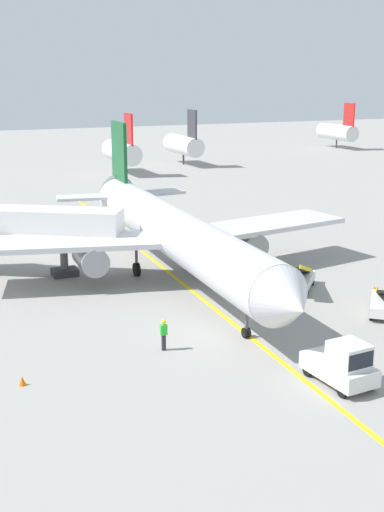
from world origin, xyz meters
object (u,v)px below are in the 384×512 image
baggage_tug_near_wing (255,258)px  safety_cone_wingtip_left (22,381)px  jet_bridge (20,226)px  pushback_tug (342,365)px  safety_cone_nose_left (218,263)px  safety_cone_nose_right (374,289)px  belt_loader_forward_hold (384,302)px  airliner (172,231)px  ground_crew_marshaller (164,334)px  belt_loader_aft_hold (300,279)px

baggage_tug_near_wing → safety_cone_wingtip_left: (-19.18, -12.61, -0.71)m
jet_bridge → baggage_tug_near_wing: bearing=-20.2°
pushback_tug → safety_cone_nose_left: 20.95m
baggage_tug_near_wing → safety_cone_nose_right: (4.76, -7.80, -0.71)m
baggage_tug_near_wing → safety_cone_nose_left: baggage_tug_near_wing is taller
belt_loader_forward_hold → airliner: bearing=126.3°
ground_crew_marshaller → belt_loader_aft_hold: bearing=26.2°
pushback_tug → belt_loader_forward_hold: belt_loader_forward_hold is taller
pushback_tug → safety_cone_nose_right: 14.82m
belt_loader_aft_hold → safety_cone_nose_right: (4.36, -2.35, -0.56)m
belt_loader_aft_hold → safety_cone_nose_left: belt_loader_aft_hold is taller
airliner → safety_cone_wingtip_left: airliner is taller
safety_cone_wingtip_left → belt_loader_aft_hold: bearing=20.1°
safety_cone_nose_right → safety_cone_wingtip_left: (-23.94, -4.81, 0.00)m
airliner → safety_cone_wingtip_left: size_ratio=80.22×
baggage_tug_near_wing → safety_cone_wingtip_left: bearing=-146.7°
airliner → belt_loader_aft_hold: (6.78, -5.96, -2.64)m
belt_loader_forward_hold → safety_cone_nose_left: size_ratio=10.52×
safety_cone_nose_left → belt_loader_aft_hold: bearing=-72.8°
airliner → jet_bridge: airliner is taller
ground_crew_marshaller → pushback_tug: bearing=-49.2°
pushback_tug → safety_cone_nose_left: size_ratio=8.50×
airliner → belt_loader_forward_hold: bearing=-53.7°
baggage_tug_near_wing → safety_cone_wingtip_left: size_ratio=6.07×
pushback_tug → baggage_tug_near_wing: pushback_tug is taller
airliner → safety_cone_nose_right: airliner is taller
airliner → safety_cone_nose_left: airliner is taller
jet_bridge → safety_cone_nose_left: bearing=-14.7°
belt_loader_forward_hold → safety_cone_wingtip_left: size_ratio=10.52×
jet_bridge → baggage_tug_near_wing: 17.16m
airliner → belt_loader_forward_hold: airliner is taller
airliner → belt_loader_forward_hold: (8.85, -12.06, -2.64)m
pushback_tug → baggage_tug_near_wing: size_ratio=1.40×
pushback_tug → safety_cone_nose_right: (10.27, 10.66, -0.77)m
jet_bridge → safety_cone_nose_left: 14.82m
baggage_tug_near_wing → safety_cone_nose_right: baggage_tug_near_wing is taller
jet_bridge → safety_cone_wingtip_left: jet_bridge is taller
ground_crew_marshaller → safety_cone_nose_right: size_ratio=3.86×
pushback_tug → belt_loader_forward_hold: bearing=40.9°
belt_loader_forward_hold → safety_cone_nose_left: belt_loader_forward_hold is taller
airliner → ground_crew_marshaller: airliner is taller
belt_loader_aft_hold → safety_cone_nose_right: size_ratio=10.35×
jet_bridge → belt_loader_forward_hold: jet_bridge is taller
pushback_tug → ground_crew_marshaller: pushback_tug is taller
safety_cone_nose_right → pushback_tug: bearing=-133.9°
jet_bridge → safety_cone_nose_right: size_ratio=27.81×
belt_loader_forward_hold → pushback_tug: bearing=-139.1°
baggage_tug_near_wing → belt_loader_aft_hold: belt_loader_aft_hold is taller
baggage_tug_near_wing → belt_loader_aft_hold: bearing=-85.7°
jet_bridge → safety_cone_nose_right: jet_bridge is taller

